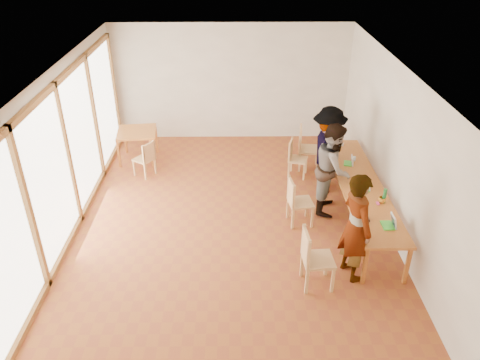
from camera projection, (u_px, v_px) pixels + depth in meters
name	position (u px, v px, depth m)	size (l,w,h in m)	color
ground	(231.00, 220.00, 9.21)	(8.00, 8.00, 0.00)	brown
wall_back	(231.00, 83.00, 11.96)	(6.00, 0.10, 3.00)	silver
wall_front	(227.00, 315.00, 4.99)	(6.00, 0.10, 3.00)	silver
wall_right	(394.00, 150.00, 8.51)	(0.10, 8.00, 3.00)	silver
window_wall	(66.00, 152.00, 8.45)	(0.10, 8.00, 3.00)	white
ceiling	(229.00, 69.00, 7.73)	(6.00, 8.00, 0.04)	white
communal_table	(360.00, 186.00, 8.98)	(0.80, 4.00, 0.75)	#BB7429
side_table	(137.00, 134.00, 11.18)	(0.90, 0.90, 0.75)	#BB7429
chair_near	(312.00, 253.00, 7.30)	(0.51, 0.51, 0.55)	tan
chair_mid	(296.00, 197.00, 8.84)	(0.50, 0.50, 0.51)	tan
chair_far	(294.00, 154.00, 10.55)	(0.50, 0.50, 0.46)	tan
chair_empty	(305.00, 144.00, 10.81)	(0.54, 0.54, 0.55)	tan
chair_spare	(146.00, 156.00, 10.53)	(0.55, 0.55, 0.45)	tan
person_near	(356.00, 227.00, 7.37)	(0.69, 0.45, 1.89)	gray
person_mid	(333.00, 168.00, 9.13)	(0.90, 0.70, 1.85)	gray
person_far	(327.00, 150.00, 9.80)	(1.22, 0.70, 1.89)	gray
laptop_near	(391.00, 223.00, 7.70)	(0.22, 0.26, 0.21)	#48D93B
laptop_mid	(364.00, 187.00, 8.73)	(0.26, 0.27, 0.18)	#48D93B
laptop_far	(350.00, 162.00, 9.63)	(0.24, 0.26, 0.19)	#48D93B
yellow_mug	(382.00, 200.00, 8.34)	(0.13, 0.13, 0.10)	orange
green_bottle	(385.00, 196.00, 8.30)	(0.07, 0.07, 0.28)	#1E6A2F
clear_glass	(354.00, 159.00, 9.77)	(0.07, 0.07, 0.09)	silver
condiment_cup	(342.00, 144.00, 10.43)	(0.08, 0.08, 0.06)	white
pink_phone	(378.00, 203.00, 8.32)	(0.05, 0.10, 0.01)	#E73F97
black_pouch	(361.00, 217.00, 7.87)	(0.16, 0.26, 0.09)	black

